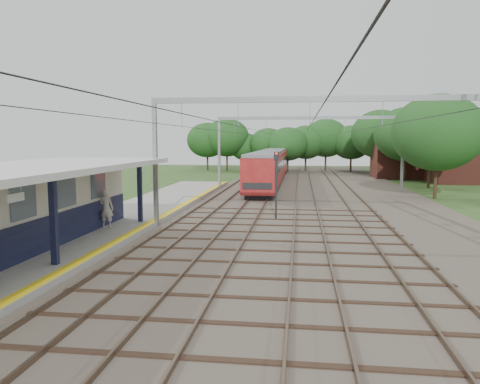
{
  "coord_description": "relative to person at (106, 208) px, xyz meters",
  "views": [
    {
      "loc": [
        2.75,
        -9.36,
        4.77
      ],
      "look_at": [
        -0.92,
        19.0,
        1.6
      ],
      "focal_mm": 35.0,
      "sensor_mm": 36.0,
      "label": 1
    }
  ],
  "objects": [
    {
      "name": "house_far",
      "position": [
        22.97,
        39.0,
        1.89
      ],
      "size": [
        8.0,
        6.12,
        8.66
      ],
      "color": "brown",
      "rests_on": "ground"
    },
    {
      "name": "house_near",
      "position": [
        27.97,
        33.0,
        1.65
      ],
      "size": [
        7.0,
        6.12,
        7.89
      ],
      "color": "brown",
      "rests_on": "ground"
    },
    {
      "name": "rail_tracks",
      "position": [
        8.47,
        17.0,
        -1.17
      ],
      "size": [
        11.8,
        88.0,
        0.15
      ],
      "color": "brown",
      "rests_on": "ballast_bed"
    },
    {
      "name": "canopy",
      "position": [
        -0.8,
        -7.0,
        2.3
      ],
      "size": [
        6.4,
        20.0,
        3.44
      ],
      "color": "#101434",
      "rests_on": "platform"
    },
    {
      "name": "catenary_system",
      "position": [
        10.36,
        12.29,
        4.17
      ],
      "size": [
        17.22,
        88.0,
        7.0
      ],
      "color": "gray",
      "rests_on": "ground"
    },
    {
      "name": "train",
      "position": [
        6.47,
        29.85,
        0.66
      ],
      "size": [
        2.71,
        33.73,
        3.57
      ],
      "color": "black",
      "rests_on": "ballast_bed"
    },
    {
      "name": "ballast_bed",
      "position": [
        10.97,
        17.0,
        -1.29
      ],
      "size": [
        18.0,
        90.0,
        0.1
      ],
      "primitive_type": "cube",
      "color": "#473D33",
      "rests_on": "ground"
    },
    {
      "name": "tree_band",
      "position": [
        10.82,
        44.13,
        3.58
      ],
      "size": [
        31.72,
        30.88,
        8.82
      ],
      "color": "#382619",
      "rests_on": "ground"
    },
    {
      "name": "signal_post",
      "position": [
        8.32,
        5.21,
        1.19
      ],
      "size": [
        0.29,
        0.26,
        4.1
      ],
      "rotation": [
        0.0,
        0.0,
        -0.06
      ],
      "color": "black",
      "rests_on": "ground"
    },
    {
      "name": "person",
      "position": [
        0.0,
        0.0,
        0.0
      ],
      "size": [
        0.74,
        0.51,
        1.98
      ],
      "primitive_type": "imported",
      "rotation": [
        0.0,
        0.0,
        3.19
      ],
      "color": "beige",
      "rests_on": "platform"
    },
    {
      "name": "platform",
      "position": [
        -0.53,
        1.0,
        -1.17
      ],
      "size": [
        5.0,
        52.0,
        0.35
      ],
      "primitive_type": "cube",
      "color": "gray",
      "rests_on": "ground"
    },
    {
      "name": "ground",
      "position": [
        6.97,
        -13.0,
        -1.34
      ],
      "size": [
        160.0,
        160.0,
        0.0
      ],
      "primitive_type": "plane",
      "color": "#2D4C1E",
      "rests_on": "ground"
    },
    {
      "name": "yellow_stripe",
      "position": [
        1.72,
        1.0,
        -0.99
      ],
      "size": [
        0.45,
        52.0,
        0.01
      ],
      "primitive_type": "cube",
      "color": "yellow",
      "rests_on": "platform"
    }
  ]
}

